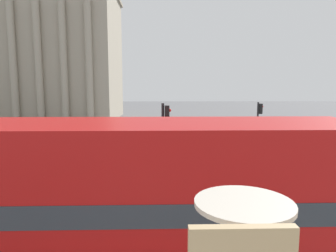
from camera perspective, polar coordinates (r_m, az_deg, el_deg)
name	(u,v)px	position (r m, az deg, el deg)	size (l,w,h in m)	color
double_decker_bus	(108,205)	(6.87, -11.40, -14.56)	(10.97, 2.66, 4.09)	black
cafe_dining_table	(243,232)	(1.99, 14.10, -19.00)	(0.60, 0.60, 0.73)	#2D2D30
plaza_building_left	(37,56)	(50.32, -23.74, 12.09)	(24.44, 15.63, 18.94)	#A39984
traffic_light_near	(165,137)	(12.94, -0.66, -2.08)	(0.42, 0.24, 4.14)	black
traffic_light_mid	(259,121)	(21.38, 16.88, 0.83)	(0.42, 0.24, 3.81)	black
pedestrian_grey	(126,148)	(18.90, -8.00, -4.20)	(0.32, 0.32, 1.80)	#282B33
pedestrian_black	(154,129)	(27.97, -2.61, -0.54)	(0.32, 0.32, 1.66)	#282B33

